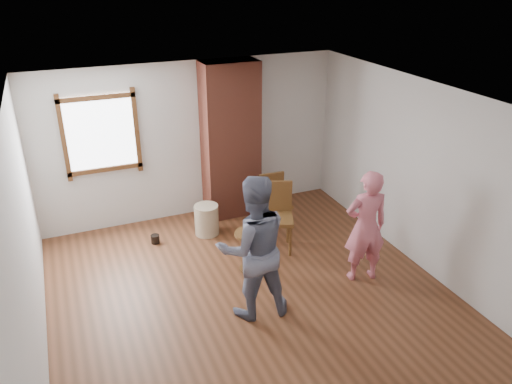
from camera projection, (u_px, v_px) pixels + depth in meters
ground at (255, 301)px, 6.42m from camera, size 5.50×5.50×0.00m
room_shell at (232, 155)px, 6.14m from camera, size 5.04×5.52×2.62m
brick_chimney at (231, 141)px, 8.17m from camera, size 0.90×0.50×2.60m
stoneware_crock at (207, 220)px, 7.92m from camera, size 0.39×0.39×0.49m
dark_pot at (155, 239)px, 7.72m from camera, size 0.14×0.14×0.13m
dining_chair_left at (276, 212)px, 7.43m from camera, size 0.62×0.62×1.03m
dining_chair_right at (274, 199)px, 8.00m from camera, size 0.44×0.44×0.91m
side_table at (249, 245)px, 6.92m from camera, size 0.40×0.40×0.60m
cake_plate at (249, 232)px, 6.83m from camera, size 0.18×0.18×0.01m
cake_slice at (250, 230)px, 6.82m from camera, size 0.08×0.07×0.06m
man at (253, 248)px, 5.87m from camera, size 0.96×0.78×1.83m
person_pink at (366, 227)px, 6.58m from camera, size 0.64×0.48×1.59m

